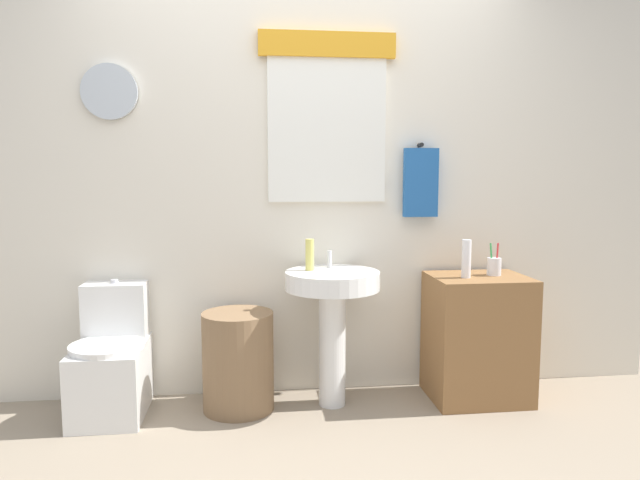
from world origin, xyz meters
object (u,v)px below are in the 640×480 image
object	(u,v)px
soap_bottle	(310,255)
lotion_bottle	(466,259)
wooden_cabinet	(477,337)
pedestal_sink	(332,304)
laundry_hamper	(238,361)
toothbrush_cup	(494,266)
toilet	(112,364)

from	to	relation	value
soap_bottle	lotion_bottle	size ratio (longest dim) A/B	0.82
lotion_bottle	wooden_cabinet	bearing A→B (deg)	22.85
pedestal_sink	soap_bottle	distance (m)	0.30
laundry_hamper	toothbrush_cup	distance (m)	1.54
toilet	wooden_cabinet	xyz separation A→B (m)	(2.04, -0.03, 0.09)
pedestal_sink	wooden_cabinet	size ratio (longest dim) A/B	1.06
lotion_bottle	soap_bottle	bearing A→B (deg)	174.09
laundry_hamper	pedestal_sink	distance (m)	0.60
pedestal_sink	soap_bottle	size ratio (longest dim) A/B	4.34
toilet	laundry_hamper	size ratio (longest dim) A/B	1.31
laundry_hamper	wooden_cabinet	bearing A→B (deg)	0.00
laundry_hamper	lotion_bottle	size ratio (longest dim) A/B	2.54
soap_bottle	toothbrush_cup	bearing A→B (deg)	-1.62
lotion_bottle	toothbrush_cup	bearing A→B (deg)	17.55
toothbrush_cup	pedestal_sink	bearing A→B (deg)	-178.78
wooden_cabinet	lotion_bottle	xyz separation A→B (m)	(-0.09, -0.04, 0.47)
laundry_hamper	soap_bottle	bearing A→B (deg)	7.09
toilet	lotion_bottle	xyz separation A→B (m)	(1.95, -0.07, 0.55)
lotion_bottle	toothbrush_cup	world-z (taller)	lotion_bottle
toilet	toothbrush_cup	xyz separation A→B (m)	(2.14, -0.01, 0.50)
pedestal_sink	toothbrush_cup	world-z (taller)	toothbrush_cup
pedestal_sink	toothbrush_cup	bearing A→B (deg)	1.22
lotion_bottle	toothbrush_cup	size ratio (longest dim) A/B	1.16
toilet	lotion_bottle	world-z (taller)	lotion_bottle
laundry_hamper	lotion_bottle	bearing A→B (deg)	-1.80
wooden_cabinet	soap_bottle	size ratio (longest dim) A/B	4.09
laundry_hamper	toilet	bearing A→B (deg)	177.28
toilet	toothbrush_cup	world-z (taller)	toothbrush_cup
soap_bottle	toothbrush_cup	xyz separation A→B (m)	(1.06, -0.03, -0.08)
pedestal_sink	lotion_bottle	size ratio (longest dim) A/B	3.55
wooden_cabinet	soap_bottle	xyz separation A→B (m)	(-0.96, 0.05, 0.49)
wooden_cabinet	lotion_bottle	bearing A→B (deg)	-157.15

